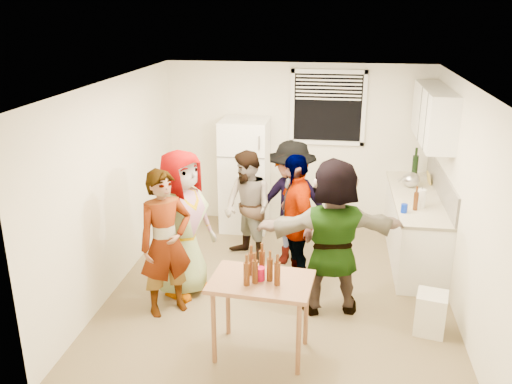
% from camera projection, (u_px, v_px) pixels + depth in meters
% --- Properties ---
extents(room, '(4.00, 4.50, 2.50)m').
position_uv_depth(room, '(280.00, 289.00, 6.65)').
color(room, white).
rests_on(room, ground).
extents(window, '(1.12, 0.10, 1.06)m').
position_uv_depth(window, '(328.00, 108.00, 8.04)').
color(window, white).
rests_on(window, room).
extents(refrigerator, '(0.70, 0.70, 1.70)m').
position_uv_depth(refrigerator, '(245.00, 175.00, 8.23)').
color(refrigerator, white).
rests_on(refrigerator, ground).
extents(counter_lower, '(0.60, 2.20, 0.86)m').
position_uv_depth(counter_lower, '(414.00, 228.00, 7.34)').
color(counter_lower, white).
rests_on(counter_lower, ground).
extents(countertop, '(0.64, 2.22, 0.04)m').
position_uv_depth(countertop, '(417.00, 197.00, 7.19)').
color(countertop, beige).
rests_on(countertop, counter_lower).
extents(backsplash, '(0.03, 2.20, 0.36)m').
position_uv_depth(backsplash, '(441.00, 184.00, 7.09)').
color(backsplash, '#A7A19A').
rests_on(backsplash, countertop).
extents(upper_cabinets, '(0.34, 1.60, 0.70)m').
position_uv_depth(upper_cabinets, '(434.00, 115.00, 7.01)').
color(upper_cabinets, white).
rests_on(upper_cabinets, room).
extents(kettle, '(0.29, 0.25, 0.22)m').
position_uv_depth(kettle, '(410.00, 187.00, 7.54)').
color(kettle, silver).
rests_on(kettle, countertop).
extents(paper_towel, '(0.11, 0.11, 0.23)m').
position_uv_depth(paper_towel, '(420.00, 207.00, 6.78)').
color(paper_towel, white).
rests_on(paper_towel, countertop).
extents(wine_bottle, '(0.08, 0.08, 0.34)m').
position_uv_depth(wine_bottle, '(414.00, 178.00, 7.93)').
color(wine_bottle, black).
rests_on(wine_bottle, countertop).
extents(beer_bottle_counter, '(0.06, 0.06, 0.23)m').
position_uv_depth(beer_bottle_counter, '(415.00, 210.00, 6.69)').
color(beer_bottle_counter, '#47230C').
rests_on(beer_bottle_counter, countertop).
extents(blue_cup, '(0.08, 0.08, 0.11)m').
position_uv_depth(blue_cup, '(404.00, 213.00, 6.60)').
color(blue_cup, '#0522AF').
rests_on(blue_cup, countertop).
extents(picture_frame, '(0.02, 0.19, 0.16)m').
position_uv_depth(picture_frame, '(429.00, 178.00, 7.65)').
color(picture_frame, gold).
rests_on(picture_frame, countertop).
extents(trash_bin, '(0.37, 0.37, 0.45)m').
position_uv_depth(trash_bin, '(431.00, 311.00, 5.69)').
color(trash_bin, silver).
rests_on(trash_bin, ground).
extents(serving_table, '(1.02, 0.72, 0.82)m').
position_uv_depth(serving_table, '(261.00, 352.00, 5.43)').
color(serving_table, brown).
rests_on(serving_table, ground).
extents(beer_bottle_table, '(0.06, 0.06, 0.23)m').
position_uv_depth(beer_bottle_table, '(251.00, 274.00, 5.26)').
color(beer_bottle_table, '#47230C').
rests_on(beer_bottle_table, serving_table).
extents(red_cup, '(0.09, 0.09, 0.13)m').
position_uv_depth(red_cup, '(260.00, 280.00, 5.16)').
color(red_cup, '#A30929').
rests_on(red_cup, serving_table).
extents(guest_grey, '(1.96, 1.65, 0.56)m').
position_uv_depth(guest_grey, '(186.00, 291.00, 6.60)').
color(guest_grey, gray).
rests_on(guest_grey, ground).
extents(guest_stripe, '(1.53, 1.68, 0.40)m').
position_uv_depth(guest_stripe, '(170.00, 310.00, 6.19)').
color(guest_stripe, '#141933').
rests_on(guest_stripe, ground).
extents(guest_back_left, '(1.58, 1.60, 0.57)m').
position_uv_depth(guest_back_left, '(248.00, 259.00, 7.43)').
color(guest_back_left, '#4F3A27').
rests_on(guest_back_left, ground).
extents(guest_back_right, '(1.47, 1.90, 0.62)m').
position_uv_depth(guest_back_right, '(290.00, 263.00, 7.32)').
color(guest_back_right, '#404045').
rests_on(guest_back_right, ground).
extents(guest_black, '(1.92, 1.54, 0.41)m').
position_uv_depth(guest_black, '(293.00, 283.00, 6.77)').
color(guest_black, black).
rests_on(guest_black, ground).
extents(guest_orange, '(1.99, 2.09, 0.53)m').
position_uv_depth(guest_orange, '(329.00, 308.00, 6.22)').
color(guest_orange, '#F38B4C').
rests_on(guest_orange, ground).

